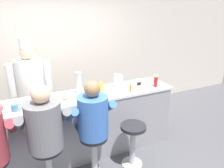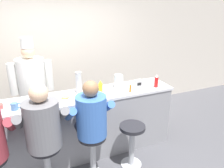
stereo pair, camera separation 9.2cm
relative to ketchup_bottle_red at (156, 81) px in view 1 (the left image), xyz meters
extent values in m
plane|color=#4C4C51|center=(-1.24, -0.15, -1.14)|extent=(20.00, 20.00, 0.00)
cube|color=beige|center=(-1.24, 1.64, 0.21)|extent=(10.00, 0.06, 2.70)
cube|color=gray|center=(-1.24, 0.15, -0.64)|extent=(2.92, 0.57, 1.00)
cube|color=silver|center=(-1.24, 0.15, -0.12)|extent=(2.98, 0.59, 0.04)
cylinder|color=red|center=(0.00, 0.00, -0.02)|extent=(0.06, 0.06, 0.17)
cone|color=white|center=(0.00, 0.00, 0.09)|extent=(0.05, 0.05, 0.05)
cylinder|color=yellow|center=(-0.95, 0.09, -0.02)|extent=(0.07, 0.07, 0.16)
cone|color=yellow|center=(-0.95, 0.09, 0.08)|extent=(0.05, 0.05, 0.05)
cylinder|color=orange|center=(-0.49, -0.02, -0.05)|extent=(0.03, 0.03, 0.11)
cylinder|color=#287F2D|center=(-0.49, -0.02, 0.01)|extent=(0.02, 0.02, 0.01)
cylinder|color=silver|center=(-0.58, 0.23, 0.01)|extent=(0.13, 0.13, 0.22)
cube|color=silver|center=(-0.51, 0.23, 0.02)|extent=(0.02, 0.02, 0.13)
cylinder|color=white|center=(-1.49, 0.09, -0.10)|extent=(0.27, 0.27, 0.02)
ellipsoid|color=#E0BC60|center=(-1.49, 0.09, -0.07)|extent=(0.12, 0.09, 0.03)
cylinder|color=#4C7AB2|center=(-2.17, 0.02, -0.06)|extent=(0.09, 0.09, 0.10)
torus|color=#4C7AB2|center=(-2.11, 0.02, -0.05)|extent=(0.07, 0.02, 0.07)
cylinder|color=#B7BABF|center=(-1.24, 0.25, 0.06)|extent=(0.09, 0.09, 0.33)
cylinder|color=silver|center=(-1.24, 0.25, 0.23)|extent=(0.10, 0.10, 0.01)
cube|color=silver|center=(-0.27, 0.11, -0.04)|extent=(0.12, 0.07, 0.13)
cube|color=black|center=(-0.27, 0.08, -0.04)|extent=(0.07, 0.01, 0.04)
cylinder|color=#33384C|center=(-2.39, -0.22, -0.44)|extent=(0.15, 0.41, 0.15)
cylinder|color=maroon|center=(-2.23, -0.31, -0.14)|extent=(0.11, 0.44, 0.35)
cylinder|color=#232328|center=(-1.88, -0.43, -0.48)|extent=(0.38, 0.38, 0.05)
cylinder|color=#33384C|center=(-1.98, -0.21, -0.44)|extent=(0.16, 0.42, 0.16)
cylinder|color=#33384C|center=(-1.77, -0.21, -0.44)|extent=(0.16, 0.42, 0.16)
cylinder|color=slate|center=(-1.88, -0.43, -0.16)|extent=(0.42, 0.42, 0.60)
cylinder|color=slate|center=(-2.14, -0.31, -0.13)|extent=(0.11, 0.46, 0.36)
cylinder|color=slate|center=(-1.61, -0.31, -0.13)|extent=(0.11, 0.46, 0.36)
sphere|color=#DBB28E|center=(-1.88, -0.43, 0.25)|extent=(0.22, 0.22, 0.22)
cylinder|color=#B2B5BA|center=(-1.27, -0.43, -0.80)|extent=(0.08, 0.08, 0.65)
cylinder|color=#232328|center=(-1.27, -0.43, -0.48)|extent=(0.38, 0.38, 0.05)
cylinder|color=#33384C|center=(-1.37, -0.23, -0.44)|extent=(0.15, 0.40, 0.15)
cylinder|color=#33384C|center=(-1.17, -0.23, -0.44)|extent=(0.15, 0.40, 0.15)
cylinder|color=#3866B7|center=(-1.27, -0.43, -0.17)|extent=(0.40, 0.40, 0.56)
cylinder|color=#3866B7|center=(-1.52, -0.31, -0.15)|extent=(0.10, 0.43, 0.34)
cylinder|color=#3866B7|center=(-1.02, -0.31, -0.15)|extent=(0.10, 0.43, 0.34)
sphere|color=#8C6647|center=(-1.27, -0.43, 0.21)|extent=(0.21, 0.21, 0.21)
cylinder|color=#B2B5BA|center=(-0.66, -0.43, -1.13)|extent=(0.32, 0.32, 0.02)
cylinder|color=#B2B5BA|center=(-0.66, -0.43, -0.80)|extent=(0.08, 0.08, 0.65)
cylinder|color=#232328|center=(-0.66, -0.43, -0.48)|extent=(0.38, 0.38, 0.05)
cube|color=#232328|center=(-1.89, 0.95, -0.72)|extent=(0.35, 0.19, 0.85)
cube|color=white|center=(-1.89, 0.90, -0.55)|extent=(0.32, 0.02, 0.51)
cylinder|color=white|center=(-1.89, 0.95, 0.03)|extent=(0.46, 0.46, 0.64)
sphere|color=#DBB28E|center=(-1.89, 0.95, 0.46)|extent=(0.22, 0.22, 0.22)
cylinder|color=white|center=(-1.89, 0.95, 0.61)|extent=(0.20, 0.20, 0.18)
cylinder|color=white|center=(-2.18, 0.95, 0.02)|extent=(0.13, 0.13, 0.54)
cylinder|color=white|center=(-1.59, 0.95, 0.02)|extent=(0.13, 0.13, 0.54)
camera|label=1|loc=(-2.09, -2.80, 1.19)|focal=35.00mm
camera|label=2|loc=(-2.01, -2.84, 1.19)|focal=35.00mm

